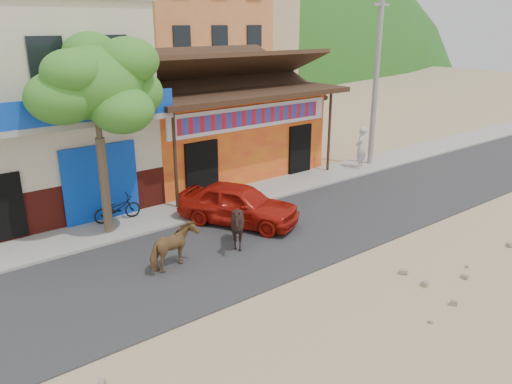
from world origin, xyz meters
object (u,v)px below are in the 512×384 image
utility_pole (376,76)px  scooter (117,208)px  pedestrian (361,147)px  tree (100,138)px  red_car (238,204)px  cow_tan (173,247)px  cow_dark (238,226)px

utility_pole → scooter: (-12.20, 0.50, -3.59)m
pedestrian → utility_pole: bearing=167.9°
pedestrian → tree: bearing=-24.5°
red_car → pedestrian: 8.31m
cow_tan → scooter: (0.13, 4.03, -0.11)m
utility_pole → cow_tan: bearing=-164.0°
tree → scooter: size_ratio=3.80×
cow_tan → cow_dark: 2.11m
red_car → scooter: bearing=111.7°
scooter → pedestrian: size_ratio=0.84×
red_car → pedestrian: bearing=-16.8°
scooter → pedestrian: bearing=-90.8°
utility_pole → scooter: bearing=177.7°
cow_tan → red_car: (3.25, 1.50, 0.08)m
utility_pole → cow_tan: 13.29m
tree → cow_dark: (2.58, -3.35, -2.40)m
cow_dark → red_car: bearing=132.0°
tree → cow_dark: 4.86m
pedestrian → cow_dark: bearing=-4.6°
tree → pedestrian: 12.00m
pedestrian → scooter: bearing=-28.0°
cow_dark → cow_tan: bearing=-101.8°
cow_tan → scooter: size_ratio=0.91×
tree → pedestrian: (11.82, -0.01, -2.06)m
utility_pole → red_car: 9.90m
utility_pole → scooter: 12.73m
tree → red_car: 4.79m
utility_pole → cow_tan: (-12.33, -3.53, -3.47)m
cow_tan → scooter: 4.03m
cow_tan → cow_dark: (2.11, -0.02, 0.08)m
cow_dark → utility_pole: bearing=97.9°
red_car → pedestrian: pedestrian is taller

